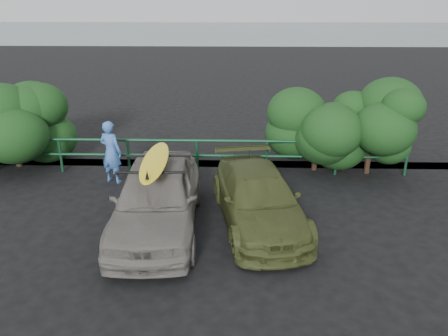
% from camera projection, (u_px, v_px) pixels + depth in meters
% --- Properties ---
extents(ground, '(80.00, 80.00, 0.00)m').
position_uv_depth(ground, '(122.00, 273.00, 8.18)').
color(ground, black).
extents(ocean, '(200.00, 200.00, 0.00)m').
position_uv_depth(ocean, '(223.00, 32.00, 63.99)').
color(ocean, slate).
rests_on(ocean, ground).
extents(guardrail, '(14.00, 0.08, 1.04)m').
position_uv_depth(guardrail, '(163.00, 156.00, 12.64)').
color(guardrail, '#113E24').
rests_on(guardrail, ground).
extents(shrub_left, '(3.20, 2.40, 2.35)m').
position_uv_depth(shrub_left, '(2.00, 129.00, 12.90)').
color(shrub_left, '#194118').
rests_on(shrub_left, ground).
extents(shrub_right, '(3.20, 2.40, 2.42)m').
position_uv_depth(shrub_right, '(335.00, 130.00, 12.72)').
color(shrub_right, '#194118').
rests_on(shrub_right, ground).
extents(sedan, '(1.98, 4.52, 1.51)m').
position_uv_depth(sedan, '(157.00, 197.00, 9.49)').
color(sedan, slate).
rests_on(sedan, ground).
extents(olive_vehicle, '(2.41, 4.40, 1.21)m').
position_uv_depth(olive_vehicle, '(258.00, 198.00, 9.80)').
color(olive_vehicle, '#3F481F').
rests_on(olive_vehicle, ground).
extents(man, '(0.75, 0.62, 1.75)m').
position_uv_depth(man, '(111.00, 152.00, 11.90)').
color(man, '#3E6EBB').
rests_on(man, ground).
extents(roof_rack, '(1.51, 1.09, 0.05)m').
position_uv_depth(roof_rack, '(155.00, 164.00, 9.21)').
color(roof_rack, black).
rests_on(roof_rack, sedan).
extents(surfboard, '(0.64, 2.56, 0.08)m').
position_uv_depth(surfboard, '(155.00, 161.00, 9.18)').
color(surfboard, yellow).
rests_on(surfboard, roof_rack).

